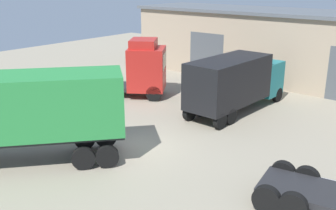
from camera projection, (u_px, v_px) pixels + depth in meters
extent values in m
plane|color=gray|center=(139.00, 148.00, 18.91)|extent=(60.00, 60.00, 0.00)
cube|color=tan|center=(289.00, 48.00, 30.65)|extent=(25.77, 6.15, 5.21)
cube|color=#565B60|center=(292.00, 12.00, 29.81)|extent=(26.27, 6.65, 0.25)
cube|color=#4C5156|center=(206.00, 55.00, 32.09)|extent=(3.20, 0.08, 3.60)
cube|color=#232326|center=(314.00, 192.00, 13.82)|extent=(4.01, 2.59, 0.24)
cylinder|color=#B2B2B7|center=(336.00, 188.00, 14.42)|extent=(1.18, 0.73, 0.56)
cylinder|color=black|center=(307.00, 179.00, 14.99)|extent=(1.04, 0.46, 1.00)
cylinder|color=black|center=(293.00, 206.00, 13.17)|extent=(1.04, 0.46, 1.00)
cylinder|color=black|center=(283.00, 173.00, 15.42)|extent=(1.04, 0.46, 1.00)
cylinder|color=black|center=(267.00, 199.00, 13.60)|extent=(1.04, 0.46, 1.00)
cube|color=#28843D|center=(1.00, 106.00, 16.52)|extent=(8.50, 9.36, 2.63)
cube|color=#232326|center=(6.00, 138.00, 16.96)|extent=(7.93, 8.88, 0.24)
cylinder|color=black|center=(84.00, 158.00, 16.70)|extent=(0.88, 0.95, 1.00)
cylinder|color=black|center=(85.00, 138.00, 18.77)|extent=(0.88, 0.95, 1.00)
cylinder|color=black|center=(107.00, 156.00, 16.87)|extent=(0.88, 0.95, 1.00)
cylinder|color=black|center=(106.00, 137.00, 18.93)|extent=(0.88, 0.95, 1.00)
cube|color=red|center=(147.00, 69.00, 26.66)|extent=(3.39, 3.42, 2.85)
cube|color=red|center=(143.00, 44.00, 26.15)|extent=(2.57, 2.68, 0.60)
cube|color=black|center=(164.00, 61.00, 26.38)|extent=(1.25, 1.78, 1.02)
cube|color=#232326|center=(103.00, 86.00, 27.33)|extent=(4.32, 3.83, 0.24)
cylinder|color=#B2B2B7|center=(114.00, 85.00, 28.27)|extent=(1.22, 1.08, 0.56)
cylinder|color=black|center=(158.00, 85.00, 28.09)|extent=(1.03, 0.84, 1.04)
cylinder|color=black|center=(154.00, 93.00, 26.00)|extent=(1.03, 0.84, 1.04)
cylinder|color=black|center=(99.00, 84.00, 28.45)|extent=(1.03, 0.84, 1.04)
cylinder|color=black|center=(91.00, 92.00, 26.37)|extent=(1.03, 0.84, 1.04)
cylinder|color=black|center=(87.00, 83.00, 28.53)|extent=(1.03, 0.84, 1.04)
cylinder|color=black|center=(78.00, 92.00, 26.44)|extent=(1.03, 0.84, 1.04)
cube|color=#197075|center=(261.00, 77.00, 25.94)|extent=(2.46, 1.98, 2.20)
cube|color=black|center=(268.00, 69.00, 26.47)|extent=(2.02, 0.15, 0.88)
cube|color=black|center=(229.00, 81.00, 23.01)|extent=(2.60, 5.96, 2.67)
cylinder|color=black|center=(249.00, 89.00, 27.26)|extent=(0.33, 0.95, 0.94)
cylinder|color=black|center=(277.00, 95.00, 25.94)|extent=(0.33, 0.95, 0.94)
cylinder|color=black|center=(200.00, 108.00, 23.20)|extent=(0.33, 0.95, 0.94)
cylinder|color=black|center=(230.00, 116.00, 21.88)|extent=(0.33, 0.95, 0.94)
cylinder|color=black|center=(189.00, 112.00, 22.49)|extent=(0.33, 0.95, 0.94)
cylinder|color=black|center=(220.00, 121.00, 21.17)|extent=(0.33, 0.95, 0.94)
cone|color=#665B4C|center=(17.00, 94.00, 25.12)|extent=(3.22, 3.22, 1.43)
cube|color=black|center=(81.00, 120.00, 22.67)|extent=(0.40, 0.40, 0.04)
cone|color=orange|center=(81.00, 115.00, 22.60)|extent=(0.36, 0.36, 0.55)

